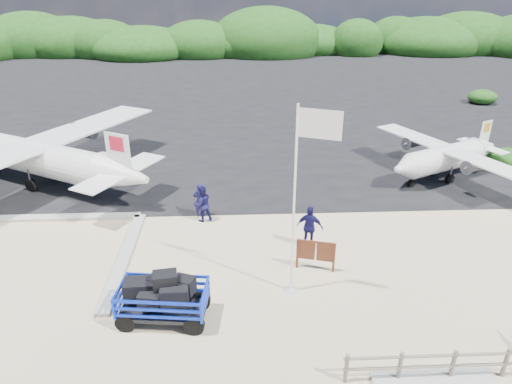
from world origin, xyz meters
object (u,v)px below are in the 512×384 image
crew_a (200,200)px  aircraft_small (92,96)px  crew_b (202,204)px  flagpole (291,290)px  crew_c (310,227)px  signboard (315,269)px  aircraft_large (372,107)px  baggage_cart (165,319)px

crew_a → aircraft_small: crew_a is taller
crew_a → crew_b: size_ratio=0.96×
flagpole → crew_a: 6.93m
crew_b → crew_c: 5.19m
crew_b → crew_c: (4.56, -2.48, 0.07)m
crew_c → aircraft_small: (-16.59, 27.57, -0.94)m
signboard → aircraft_large: (8.92, 23.97, 0.00)m
signboard → crew_b: bearing=152.9°
crew_b → flagpole: bearing=101.7°
crew_a → crew_c: 5.55m
signboard → crew_c: 1.92m
baggage_cart → crew_c: bearing=44.5°
baggage_cart → crew_a: size_ratio=1.85×
signboard → crew_c: size_ratio=0.85×
crew_a → crew_c: size_ratio=0.89×
crew_b → aircraft_large: size_ratio=0.11×
baggage_cart → aircraft_large: aircraft_large is taller
crew_b → aircraft_large: bearing=-145.1°
aircraft_small → crew_a: bearing=90.3°
flagpole → crew_c: bearing=69.4°
flagpole → aircraft_large: flagpole is taller
flagpole → crew_c: (1.10, 2.93, 0.94)m
baggage_cart → crew_b: 6.85m
crew_a → signboard: bearing=127.3°
flagpole → signboard: (1.08, 1.26, 0.00)m
baggage_cart → aircraft_large: (14.33, 26.55, 0.00)m
baggage_cart → crew_a: crew_a is taller
flagpole → aircraft_large: bearing=68.4°
aircraft_large → baggage_cart: bearing=90.6°
crew_a → crew_b: (0.14, -0.45, 0.03)m
crew_c → aircraft_small: 32.19m
crew_a → aircraft_small: 27.36m
baggage_cart → crew_b: size_ratio=1.78×
aircraft_small → crew_b: bearing=90.1°
baggage_cart → aircraft_small: 33.72m
baggage_cart → crew_a: (0.72, 7.18, 0.83)m
flagpole → aircraft_large: (10.00, 25.23, 0.00)m
crew_a → flagpole: bearing=113.4°
crew_c → aircraft_small: bearing=-39.9°
signboard → flagpole: bearing=-115.3°
signboard → crew_a: 6.62m
crew_b → crew_c: crew_c is taller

